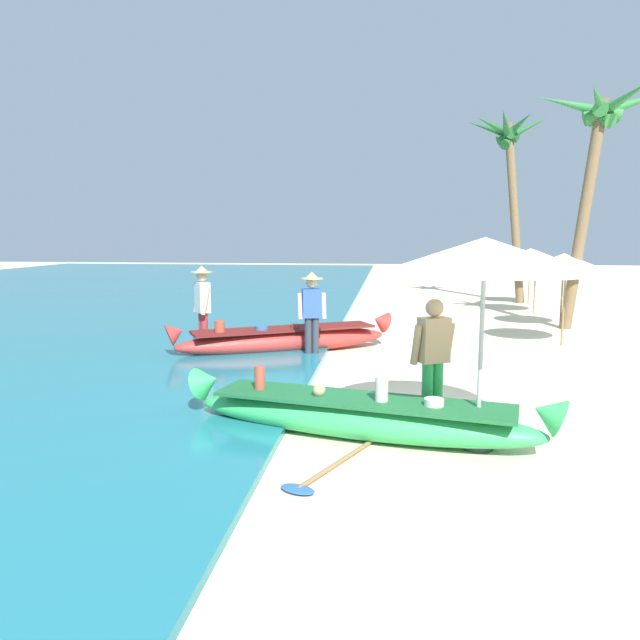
% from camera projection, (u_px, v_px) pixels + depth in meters
% --- Properties ---
extents(ground_plane, '(80.00, 80.00, 0.00)m').
position_uv_depth(ground_plane, '(447.00, 414.00, 7.91)').
color(ground_plane, beige).
extents(boat_green_foreground, '(4.50, 1.63, 0.77)m').
position_uv_depth(boat_green_foreground, '(361.00, 416.00, 6.98)').
color(boat_green_foreground, '#38B760').
rests_on(boat_green_foreground, ground).
extents(boat_red_midground, '(4.39, 2.72, 0.81)m').
position_uv_depth(boat_red_midground, '(284.00, 339.00, 11.95)').
color(boat_red_midground, red).
rests_on(boat_red_midground, ground).
extents(person_vendor_hatted, '(0.58, 0.44, 1.68)m').
position_uv_depth(person_vendor_hatted, '(312.00, 309.00, 11.37)').
color(person_vendor_hatted, '#333842').
rests_on(person_vendor_hatted, ground).
extents(person_tourist_customer, '(0.58, 0.42, 1.62)m').
position_uv_depth(person_tourist_customer, '(433.00, 356.00, 7.26)').
color(person_tourist_customer, green).
rests_on(person_tourist_customer, ground).
extents(person_vendor_assistant, '(0.50, 0.56, 1.77)m').
position_uv_depth(person_vendor_assistant, '(203.00, 303.00, 11.97)').
color(person_vendor_assistant, '#B2383D').
rests_on(person_vendor_assistant, ground).
extents(patio_umbrella_large, '(2.26, 2.26, 2.36)m').
position_uv_depth(patio_umbrella_large, '(485.00, 256.00, 6.36)').
color(patio_umbrella_large, '#B7B7BC').
rests_on(patio_umbrella_large, ground).
extents(parasol_row_0, '(1.60, 1.60, 1.91)m').
position_uv_depth(parasol_row_0, '(566.00, 265.00, 12.53)').
color(parasol_row_0, '#8E6B47').
rests_on(parasol_row_0, ground).
extents(parasol_row_1, '(1.60, 1.60, 1.91)m').
position_uv_depth(parasol_row_1, '(564.00, 260.00, 14.94)').
color(parasol_row_1, '#8E6B47').
rests_on(parasol_row_1, ground).
extents(parasol_row_2, '(1.60, 1.60, 1.91)m').
position_uv_depth(parasol_row_2, '(536.00, 256.00, 17.63)').
color(parasol_row_2, '#8E6B47').
rests_on(parasol_row_2, ground).
extents(parasol_row_3, '(1.60, 1.60, 1.91)m').
position_uv_depth(parasol_row_3, '(531.00, 253.00, 20.08)').
color(parasol_row_3, '#8E6B47').
rests_on(parasol_row_3, ground).
extents(palm_tree_tall_inland, '(3.09, 2.79, 5.93)m').
position_uv_depth(palm_tree_tall_inland, '(599.00, 133.00, 14.31)').
color(palm_tree_tall_inland, brown).
rests_on(palm_tree_tall_inland, ground).
extents(palm_tree_leaning_seaward, '(2.72, 2.73, 6.44)m').
position_uv_depth(palm_tree_leaning_seaward, '(509.00, 150.00, 20.01)').
color(palm_tree_leaning_seaward, brown).
rests_on(palm_tree_leaning_seaward, ground).
extents(paddle, '(0.92, 1.65, 0.05)m').
position_uv_depth(paddle, '(327.00, 470.00, 5.97)').
color(paddle, '#8E6B47').
rests_on(paddle, ground).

